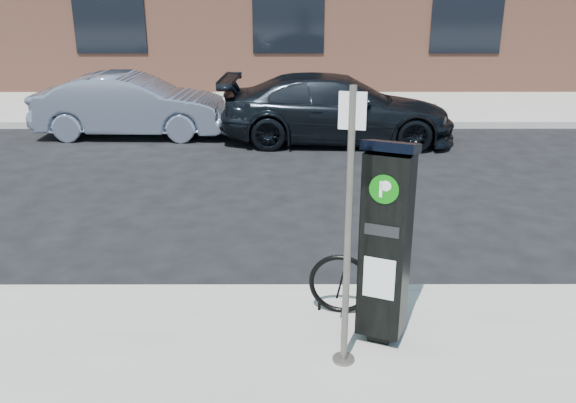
{
  "coord_description": "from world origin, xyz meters",
  "views": [
    {
      "loc": [
        -0.04,
        -5.73,
        3.19
      ],
      "look_at": [
        -0.03,
        0.5,
        0.93
      ],
      "focal_mm": 38.0,
      "sensor_mm": 36.0,
      "label": 1
    }
  ],
  "objects_px": {
    "parking_kiosk": "(386,241)",
    "car_silver": "(132,105)",
    "bike_rack": "(340,284)",
    "sign_pole": "(348,235)",
    "car_dark": "(337,109)"
  },
  "relations": [
    {
      "from": "parking_kiosk",
      "to": "car_silver",
      "type": "xyz_separation_m",
      "value": [
        -4.19,
        8.29,
        -0.43
      ]
    },
    {
      "from": "bike_rack",
      "to": "car_silver",
      "type": "distance_m",
      "value": 8.74
    },
    {
      "from": "sign_pole",
      "to": "car_dark",
      "type": "relative_size",
      "value": 0.49
    },
    {
      "from": "parking_kiosk",
      "to": "bike_rack",
      "type": "height_order",
      "value": "parking_kiosk"
    },
    {
      "from": "bike_rack",
      "to": "car_dark",
      "type": "height_order",
      "value": "car_dark"
    },
    {
      "from": "bike_rack",
      "to": "parking_kiosk",
      "type": "bearing_deg",
      "value": -42.69
    },
    {
      "from": "sign_pole",
      "to": "car_silver",
      "type": "xyz_separation_m",
      "value": [
        -3.83,
        8.64,
        -0.64
      ]
    },
    {
      "from": "parking_kiosk",
      "to": "sign_pole",
      "type": "relative_size",
      "value": 0.8
    },
    {
      "from": "bike_rack",
      "to": "sign_pole",
      "type": "bearing_deg",
      "value": -80.69
    },
    {
      "from": "car_dark",
      "to": "car_silver",
      "type": "bearing_deg",
      "value": 85.95
    },
    {
      "from": "sign_pole",
      "to": "bike_rack",
      "type": "bearing_deg",
      "value": 100.45
    },
    {
      "from": "parking_kiosk",
      "to": "car_silver",
      "type": "relative_size",
      "value": 0.46
    },
    {
      "from": "parking_kiosk",
      "to": "car_silver",
      "type": "distance_m",
      "value": 9.3
    },
    {
      "from": "car_dark",
      "to": "bike_rack",
      "type": "bearing_deg",
      "value": 178.74
    },
    {
      "from": "sign_pole",
      "to": "car_silver",
      "type": "bearing_deg",
      "value": 126.71
    }
  ]
}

